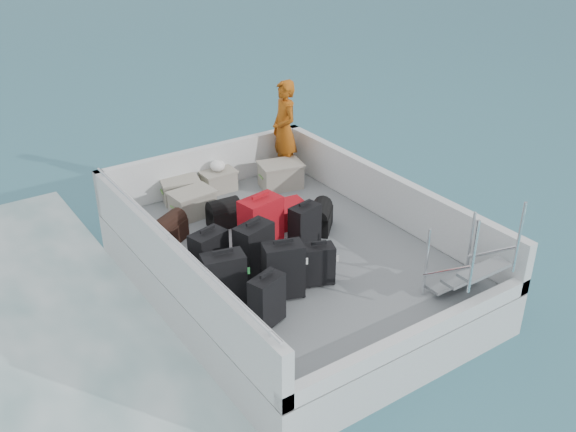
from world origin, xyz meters
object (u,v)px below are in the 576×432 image
at_px(suitcase_0, 267,301).
at_px(suitcase_3, 283,271).
at_px(suitcase_8, 282,215).
at_px(crate_1, 181,191).
at_px(suitcase_2, 209,256).
at_px(crate_0, 193,204).
at_px(passenger, 284,130).
at_px(suitcase_7, 305,226).
at_px(suitcase_6, 318,265).
at_px(crate_3, 281,176).
at_px(suitcase_5, 261,224).
at_px(suitcase_4, 254,250).
at_px(suitcase_1, 224,282).
at_px(crate_2, 218,182).

xyz_separation_m(suitcase_0, suitcase_3, (0.46, 0.36, 0.04)).
height_order(suitcase_8, crate_1, crate_1).
distance_m(suitcase_2, suitcase_3, 1.01).
xyz_separation_m(suitcase_2, suitcase_8, (1.54, 0.68, -0.17)).
bearing_deg(crate_0, passenger, 12.41).
bearing_deg(crate_0, suitcase_7, -62.36).
height_order(suitcase_6, crate_3, suitcase_6).
bearing_deg(crate_1, suitcase_5, -82.91).
height_order(suitcase_3, suitcase_4, suitcase_3).
height_order(suitcase_5, suitcase_7, suitcase_5).
distance_m(suitcase_0, suitcase_3, 0.58).
relative_size(crate_0, crate_1, 1.09).
height_order(suitcase_4, suitcase_6, suitcase_4).
bearing_deg(passenger, suitcase_2, -41.01).
bearing_deg(suitcase_4, crate_0, 71.87).
xyz_separation_m(suitcase_1, suitcase_6, (1.21, -0.19, -0.09)).
xyz_separation_m(suitcase_0, suitcase_8, (1.46, 1.90, -0.16)).
distance_m(suitcase_3, passenger, 3.60).
bearing_deg(suitcase_3, suitcase_8, 75.00).
xyz_separation_m(suitcase_5, crate_0, (-0.32, 1.42, -0.20)).
xyz_separation_m(suitcase_2, crate_3, (2.25, 1.77, -0.13)).
relative_size(suitcase_2, suitcase_4, 0.92).
bearing_deg(crate_1, crate_3, -15.91).
xyz_separation_m(suitcase_3, suitcase_7, (0.93, 0.87, -0.06)).
bearing_deg(suitcase_0, suitcase_4, 48.32).
distance_m(suitcase_0, passenger, 4.16).
relative_size(suitcase_3, suitcase_7, 1.21).
bearing_deg(suitcase_4, suitcase_0, -129.29).
bearing_deg(suitcase_5, suitcase_6, -92.91).
distance_m(suitcase_6, crate_1, 3.12).
height_order(suitcase_3, crate_1, suitcase_3).
distance_m(suitcase_7, crate_2, 2.22).
relative_size(suitcase_3, suitcase_8, 0.94).
bearing_deg(suitcase_6, crate_0, 120.84).
bearing_deg(suitcase_8, suitcase_3, 154.29).
distance_m(suitcase_5, crate_3, 2.03).
bearing_deg(suitcase_7, crate_3, 55.17).
bearing_deg(passenger, crate_1, -84.47).
distance_m(suitcase_4, crate_1, 2.48).
distance_m(suitcase_0, suitcase_5, 1.69).
relative_size(suitcase_2, suitcase_7, 1.09).
xyz_separation_m(suitcase_3, passenger, (2.00, 2.95, 0.47)).
relative_size(suitcase_2, suitcase_3, 0.90).
relative_size(suitcase_0, crate_1, 1.14).
height_order(suitcase_2, suitcase_3, suitcase_3).
xyz_separation_m(crate_0, crate_2, (0.74, 0.55, -0.02)).
bearing_deg(suitcase_8, crate_3, -25.68).
distance_m(suitcase_6, suitcase_7, 0.98).
height_order(suitcase_0, suitcase_5, suitcase_5).
relative_size(suitcase_8, passenger, 0.46).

